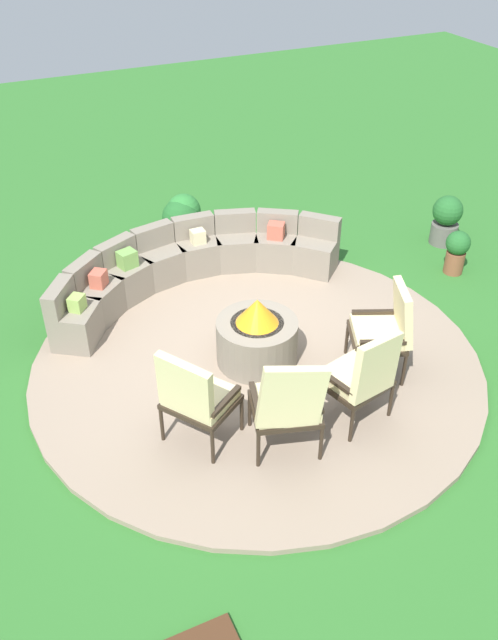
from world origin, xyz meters
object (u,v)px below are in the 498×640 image
object	(u,v)px
curved_stone_bench	(188,266)
potted_plant_5	(184,218)
potted_plant_4	(446,219)
potted_plant_0	(182,221)
lounge_chair_front_right	(288,403)
fire_pit	(257,337)
lounge_chair_front_left	(195,395)
potted_plant_2	(457,250)
lounge_chair_back_right	(386,327)
lounge_chair_back_left	(362,375)

from	to	relation	value
curved_stone_bench	potted_plant_5	distance (m)	1.27
potted_plant_4	potted_plant_5	xyz separation A→B (m)	(-3.27, 1.54, 0.01)
potted_plant_0	potted_plant_4	world-z (taller)	potted_plant_4
lounge_chair_front_right	fire_pit	bearing A→B (deg)	92.61
potted_plant_4	lounge_chair_front_left	bearing A→B (deg)	-154.18
potted_plant_2	potted_plant_5	world-z (taller)	potted_plant_5
curved_stone_bench	potted_plant_2	distance (m)	3.44
fire_pit	lounge_chair_front_right	xyz separation A→B (m)	(-0.32, -1.28, 0.25)
fire_pit	lounge_chair_front_right	world-z (taller)	lounge_chair_front_right
potted_plant_2	lounge_chair_back_right	bearing A→B (deg)	-146.81
lounge_chair_front_right	curved_stone_bench	bearing A→B (deg)	102.98
lounge_chair_front_left	potted_plant_4	size ratio (longest dim) A/B	1.48
lounge_chair_front_right	lounge_chair_back_right	distance (m)	1.55
potted_plant_0	potted_plant_5	distance (m)	0.07
lounge_chair_back_left	potted_plant_4	bearing A→B (deg)	25.60
fire_pit	potted_plant_5	size ratio (longest dim) A/B	1.20
lounge_chair_front_right	potted_plant_0	world-z (taller)	lounge_chair_front_right
fire_pit	potted_plant_2	xyz separation A→B (m)	(3.14, 0.65, -0.04)
curved_stone_bench	potted_plant_5	size ratio (longest dim) A/B	5.33
lounge_chair_front_left	lounge_chair_front_right	bearing A→B (deg)	23.50
lounge_chair_front_right	potted_plant_5	bearing A→B (deg)	98.63
curved_stone_bench	lounge_chair_back_right	size ratio (longest dim) A/B	3.77
lounge_chair_front_left	lounge_chair_back_left	size ratio (longest dim) A/B	1.00
lounge_chair_back_left	potted_plant_5	xyz separation A→B (m)	(-0.23, 4.11, -0.23)
fire_pit	lounge_chair_back_left	world-z (taller)	lounge_chair_back_left
potted_plant_5	curved_stone_bench	bearing A→B (deg)	-108.04
lounge_chair_front_left	lounge_chair_front_right	size ratio (longest dim) A/B	0.95
curved_stone_bench	potted_plant_2	bearing A→B (deg)	-17.57
lounge_chair_back_left	lounge_chair_back_right	distance (m)	0.83
fire_pit	curved_stone_bench	size ratio (longest dim) A/B	0.23
potted_plant_0	potted_plant_4	bearing A→B (deg)	-24.29
potted_plant_0	potted_plant_4	xyz separation A→B (m)	(3.32, -1.50, 0.01)
fire_pit	lounge_chair_front_right	size ratio (longest dim) A/B	0.78
potted_plant_5	potted_plant_0	bearing A→B (deg)	-140.86
curved_stone_bench	potted_plant_4	bearing A→B (deg)	-5.24
potted_plant_5	fire_pit	bearing A→B (deg)	-95.09
fire_pit	potted_plant_2	size ratio (longest dim) A/B	1.46
lounge_chair_front_left	lounge_chair_back_left	bearing A→B (deg)	41.80
lounge_chair_front_left	potted_plant_0	distance (m)	3.89
lounge_chair_back_left	lounge_chair_front_right	bearing A→B (deg)	169.90
lounge_chair_back_left	lounge_chair_back_right	size ratio (longest dim) A/B	1.03
curved_stone_bench	potted_plant_5	bearing A→B (deg)	71.96
fire_pit	potted_plant_4	distance (m)	3.77
lounge_chair_back_left	lounge_chair_back_right	xyz separation A→B (m)	(0.63, 0.54, -0.01)
lounge_chair_back_right	potted_plant_2	bearing A→B (deg)	-33.30
lounge_chair_back_right	potted_plant_2	size ratio (longest dim) A/B	1.71
lounge_chair_back_right	potted_plant_0	bearing A→B (deg)	38.07
lounge_chair_front_left	potted_plant_2	bearing A→B (deg)	75.62
potted_plant_2	potted_plant_4	xyz separation A→B (m)	(0.38, 0.70, 0.04)
fire_pit	potted_plant_2	bearing A→B (deg)	11.61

